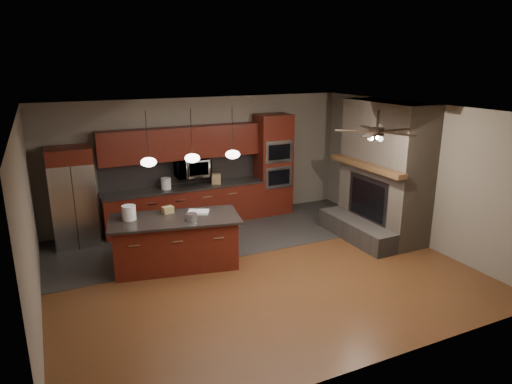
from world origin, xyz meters
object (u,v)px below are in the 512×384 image
counter_box (216,179)px  oven_tower (273,165)px  kitchen_island (176,242)px  cardboard_box (168,210)px  white_bucket (129,213)px  paint_can (191,217)px  refrigerator (73,197)px  microwave (192,168)px  paint_tray (198,212)px  counter_bucket (166,184)px

counter_box → oven_tower: bearing=22.5°
kitchen_island → cardboard_box: 0.60m
kitchen_island → white_bucket: size_ratio=9.48×
kitchen_island → cardboard_box: (-0.04, 0.31, 0.52)m
oven_tower → kitchen_island: (-2.95, -1.96, -0.73)m
white_bucket → paint_can: bearing=-28.5°
white_bucket → counter_box: bearing=36.9°
refrigerator → white_bucket: refrigerator is taller
kitchen_island → counter_box: (1.50, 1.92, 0.55)m
kitchen_island → white_bucket: bearing=173.2°
oven_tower → white_bucket: size_ratio=9.36×
refrigerator → counter_box: size_ratio=8.78×
paint_can → oven_tower: bearing=39.3°
kitchen_island → paint_can: (0.22, -0.28, 0.52)m
refrigerator → oven_tower: bearing=0.9°
microwave → paint_tray: (-0.52, -1.94, -0.36)m
kitchen_island → paint_tray: paint_tray is taller
refrigerator → cardboard_box: bearing=-46.7°
paint_can → counter_bucket: (0.14, 2.25, 0.04)m
paint_can → refrigerator: bearing=128.9°
cardboard_box → oven_tower: bearing=17.9°
white_bucket → paint_tray: bearing=-7.8°
oven_tower → counter_box: bearing=-178.3°
paint_tray → counter_bucket: 1.90m
white_bucket → cardboard_box: bearing=5.3°
kitchen_island → white_bucket: white_bucket is taller
kitchen_island → refrigerator: bearing=140.4°
paint_can → counter_bucket: counter_bucket is taller
cardboard_box → counter_bucket: 1.71m
oven_tower → kitchen_island: size_ratio=0.99×
kitchen_island → paint_tray: 0.67m
kitchen_island → counter_box: size_ratio=10.71×
microwave → paint_tray: bearing=-104.9°
kitchen_island → cardboard_box: bearing=108.6°
counter_bucket → microwave: bearing=4.6°
refrigerator → white_bucket: bearing=-64.2°
oven_tower → counter_box: size_ratio=10.58×
kitchen_island → cardboard_box: cardboard_box is taller
microwave → cardboard_box: bearing=-120.7°
cardboard_box → counter_bucket: counter_bucket is taller
white_bucket → counter_box: (2.23, 1.68, -0.03)m
oven_tower → white_bucket: 4.07m
paint_tray → white_bucket: bearing=-162.1°
kitchen_island → counter_bucket: (0.36, 1.97, 0.56)m
microwave → cardboard_box: size_ratio=3.85×
counter_box → refrigerator: bearing=-158.6°
white_bucket → paint_can: size_ratio=1.28×
kitchen_island → white_bucket: (-0.73, 0.24, 0.58)m
oven_tower → counter_bucket: oven_tower is taller
paint_tray → counter_box: bearing=86.3°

